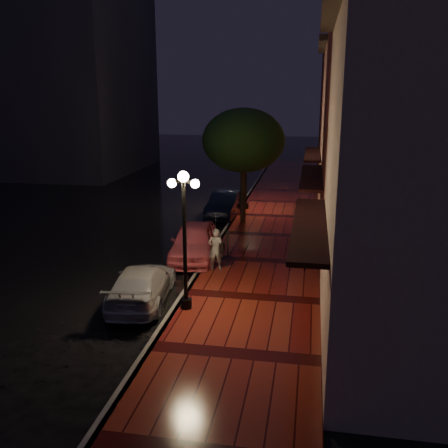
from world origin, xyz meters
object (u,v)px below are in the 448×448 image
Objects in this scene: navy_car at (225,204)px; silver_car at (142,284)px; woman_with_umbrella at (216,232)px; streetlamp_far at (246,166)px; pink_car at (194,241)px; streetlamp_near at (184,233)px; parking_meter at (228,245)px; street_tree at (244,142)px.

navy_car reaches higher than silver_car.
woman_with_umbrella reaches higher than silver_car.
streetlamp_far reaches higher than pink_car.
parking_meter is at bearing 80.67° from streetlamp_near.
woman_with_umbrella reaches higher than pink_car.
street_tree is 1.36× the size of silver_car.
pink_car is 4.66m from silver_car.
streetlamp_far is at bearing 82.62° from parking_meter.
street_tree is 1.38× the size of navy_car.
streetlamp_near is at bearing -83.60° from navy_car.
street_tree reaches higher than woman_with_umbrella.
parking_meter is at bearing -42.17° from pink_car.
streetlamp_near is 0.99× the size of pink_car.
streetlamp_far is 0.74× the size of street_tree.
streetlamp_far is at bearing 77.98° from pink_car.
parking_meter is at bearing -86.30° from streetlamp_far.
woman_with_umbrella is at bearing -88.60° from streetlamp_far.
silver_car is at bearing -100.15° from street_tree.
parking_meter is (2.27, 3.43, 0.42)m from silver_car.
streetlamp_near is at bearing -91.35° from street_tree.
streetlamp_far reaches higher than navy_car.
silver_car is at bearing 162.12° from streetlamp_near.
silver_car is (-0.67, -4.61, -0.12)m from pink_car.
navy_car is 12.00m from silver_car.
woman_with_umbrella is (1.20, -8.89, 0.94)m from navy_car.
pink_car reaches higher than navy_car.
streetlamp_near is 14.00m from streetlamp_far.
parking_meter is (1.60, -8.55, 0.35)m from navy_car.
pink_car is (-0.95, 5.13, -1.86)m from streetlamp_near.
woman_with_umbrella is 1.52× the size of parking_meter.
silver_car is at bearing -134.51° from parking_meter.
streetlamp_near is at bearing 77.58° from woman_with_umbrella.
streetlamp_far is 10.43m from woman_with_umbrella.
streetlamp_far is at bearing 59.67° from navy_car.
streetlamp_near is 4.30m from parking_meter.
pink_car is 1.03× the size of navy_car.
streetlamp_far is 2.93× the size of parking_meter.
pink_car is at bearing -87.95° from navy_car.
silver_car is (-1.62, -13.48, -1.98)m from streetlamp_far.
pink_car is 2.95× the size of parking_meter.
streetlamp_near is 1.01× the size of silver_car.
navy_car is (-0.95, -1.50, -1.91)m from streetlamp_far.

